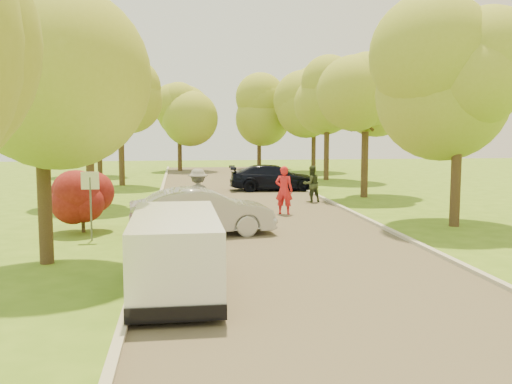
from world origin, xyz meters
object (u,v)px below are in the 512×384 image
minivan (175,252)px  person_striped (284,190)px  skateboarder (198,196)px  dark_sedan (274,178)px  silver_sedan (202,212)px  longboard (198,223)px  street_sign (90,191)px  person_olive (311,184)px

minivan → person_striped: person_striped is taller
skateboarder → person_striped: size_ratio=0.98×
minivan → dark_sedan: minivan is taller
silver_sedan → longboard: (-0.08, 1.81, -0.67)m
street_sign → silver_sedan: 3.62m
street_sign → person_striped: 8.40m
street_sign → dark_sedan: street_sign is taller
dark_sedan → person_olive: (0.91, -5.50, 0.15)m
person_olive → dark_sedan: bearing=-96.3°
silver_sedan → person_olive: (5.51, 7.75, 0.10)m
dark_sedan → longboard: size_ratio=4.96×
street_sign → person_striped: bearing=33.3°
skateboarder → person_striped: 4.26m
street_sign → person_striped: street_sign is taller
person_striped → person_olive: bearing=-94.7°
longboard → person_olive: size_ratio=0.58×
longboard → silver_sedan: bearing=87.4°
longboard → person_striped: person_striped is taller
dark_sedan → person_olive: size_ratio=2.87×
minivan → skateboarder: 8.51m
minivan → silver_sedan: 6.72m
longboard → person_striped: 4.35m
silver_sedan → dark_sedan: silver_sedan is taller
dark_sedan → person_striped: 9.21m
minivan → person_olive: 15.76m
silver_sedan → longboard: size_ratio=4.63×
minivan → longboard: 8.55m
street_sign → minivan: 6.76m
dark_sedan → person_striped: person_striped is taller
street_sign → silver_sedan: street_sign is taller
skateboarder → street_sign: bearing=28.9°
silver_sedan → skateboarder: bearing=-3.4°
silver_sedan → skateboarder: (-0.08, 1.81, 0.33)m
street_sign → person_olive: size_ratio=1.23×
silver_sedan → person_striped: 5.41m
silver_sedan → person_olive: person_olive is taller
silver_sedan → person_olive: size_ratio=2.68×
silver_sedan → person_striped: person_striped is taller
skateboarder → person_striped: skateboarder is taller
street_sign → person_olive: bearing=42.5°
dark_sedan → person_olive: 5.58m
minivan → longboard: bearing=84.4°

